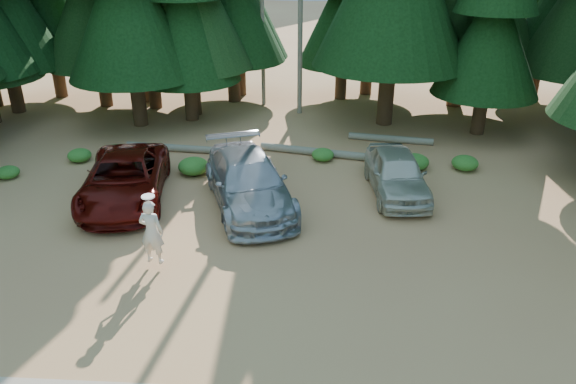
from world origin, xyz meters
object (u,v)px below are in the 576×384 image
object	(u,v)px
log_right	(318,152)
silver_minivan_right	(397,173)
red_pickup	(124,179)
log_left	(174,148)
log_mid	(390,139)
frisbee_player	(152,232)
silver_minivan_center	(248,182)

from	to	relation	value
log_right	silver_minivan_right	bearing A→B (deg)	-37.98
red_pickup	silver_minivan_right	world-z (taller)	red_pickup
log_left	log_mid	world-z (taller)	log_mid
frisbee_player	log_mid	distance (m)	13.21
red_pickup	log_left	world-z (taller)	red_pickup
red_pickup	silver_minivan_center	size ratio (longest dim) A/B	0.97
silver_minivan_right	log_left	bearing A→B (deg)	152.75
red_pickup	silver_minivan_right	xyz separation A→B (m)	(9.52, 1.13, -0.02)
frisbee_player	log_mid	xyz separation A→B (m)	(7.71, 10.68, -0.98)
log_mid	log_right	world-z (taller)	log_right
silver_minivan_right	log_right	size ratio (longest dim) A/B	0.91
log_right	red_pickup	bearing A→B (deg)	-132.34
silver_minivan_center	frisbee_player	distance (m)	4.61
red_pickup	log_left	bearing A→B (deg)	74.54
log_right	log_mid	bearing A→B (deg)	43.21
silver_minivan_center	silver_minivan_right	world-z (taller)	silver_minivan_center
silver_minivan_center	log_left	size ratio (longest dim) A/B	1.41
silver_minivan_center	silver_minivan_right	xyz separation A→B (m)	(5.16, 1.27, -0.08)
log_left	frisbee_player	bearing A→B (deg)	-72.92
red_pickup	log_left	size ratio (longest dim) A/B	1.37
silver_minivan_right	log_mid	world-z (taller)	silver_minivan_right
red_pickup	silver_minivan_center	xyz separation A→B (m)	(4.36, -0.15, 0.06)
frisbee_player	log_right	world-z (taller)	frisbee_player
red_pickup	log_right	world-z (taller)	red_pickup
log_right	log_left	bearing A→B (deg)	-168.28
silver_minivan_right	log_right	bearing A→B (deg)	123.64
silver_minivan_center	log_mid	distance (m)	8.66
log_mid	log_right	xyz separation A→B (m)	(-3.20, -1.85, 0.01)
red_pickup	log_mid	bearing A→B (deg)	23.80
red_pickup	log_right	bearing A→B (deg)	25.19
frisbee_player	log_left	world-z (taller)	frisbee_player
log_left	log_right	distance (m)	6.20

